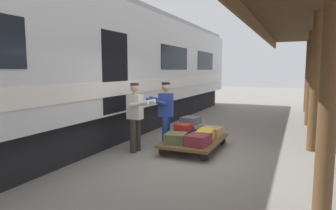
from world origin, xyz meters
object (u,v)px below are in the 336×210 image
train_car (69,68)px  suitcase_burgundy_valise (198,140)px  porter_by_door (136,115)px  suitcase_gray_aluminum (191,129)px  suitcase_olive_duffel (176,138)px  suitcase_navy_fabric (184,134)px  suitcase_yellow_case (205,135)px  suitcase_red_plastic (184,127)px  suitcase_slate_roller (191,121)px  luggage_cart (194,141)px  suitcase_tan_vintage (211,131)px  porter_in_overalls (165,112)px

train_car → suitcase_burgundy_valise: 3.97m
train_car → porter_by_door: train_car is taller
suitcase_gray_aluminum → suitcase_olive_duffel: 1.11m
train_car → suitcase_navy_fabric: size_ratio=35.87×
suitcase_navy_fabric → porter_by_door: size_ratio=0.36×
suitcase_yellow_case → porter_by_door: porter_by_door is taller
suitcase_gray_aluminum → suitcase_burgundy_valise: size_ratio=0.86×
suitcase_olive_duffel → porter_by_door: (0.98, 0.20, 0.53)m
porter_by_door → suitcase_olive_duffel: bearing=-168.3°
suitcase_red_plastic → suitcase_slate_roller: size_ratio=0.82×
suitcase_burgundy_valise → suitcase_slate_roller: bearing=-61.9°
luggage_cart → suitcase_yellow_case: (-0.28, -0.00, 0.17)m
suitcase_yellow_case → suitcase_red_plastic: suitcase_red_plastic is taller
suitcase_navy_fabric → suitcase_slate_roller: 0.60m
suitcase_tan_vintage → suitcase_red_plastic: size_ratio=1.19×
suitcase_yellow_case → porter_by_door: 1.80m
suitcase_gray_aluminum → porter_in_overalls: 0.95m
train_car → suitcase_red_plastic: bearing=-165.6°
train_car → luggage_cart: (-3.32, -0.74, -1.82)m
suitcase_navy_fabric → porter_by_door: (0.98, 0.75, 0.55)m
suitcase_burgundy_valise → suitcase_gray_aluminum: bearing=-62.9°
train_car → suitcase_tan_vintage: size_ratio=43.71×
suitcase_olive_duffel → suitcase_yellow_case: 0.79m
suitcase_slate_roller → porter_in_overalls: size_ratio=0.30×
suitcase_tan_vintage → porter_in_overalls: 1.35m
luggage_cart → suitcase_navy_fabric: bearing=-0.0°
suitcase_tan_vintage → porter_by_door: bearing=40.2°
train_car → suitcase_navy_fabric: (-3.04, -0.74, -1.69)m
train_car → suitcase_olive_duffel: train_car is taller
train_car → suitcase_burgundy_valise: (-3.61, -0.19, -1.65)m
suitcase_tan_vintage → porter_in_overalls: (1.06, 0.63, 0.53)m
suitcase_slate_roller → suitcase_burgundy_valise: bearing=118.1°
suitcase_gray_aluminum → suitcase_olive_duffel: size_ratio=1.04×
suitcase_red_plastic → suitcase_olive_duffel: bearing=92.5°
luggage_cart → suitcase_red_plastic: (0.31, -0.03, 0.31)m
suitcase_yellow_case → suitcase_burgundy_valise: size_ratio=1.01×
luggage_cart → porter_by_door: porter_by_door is taller
suitcase_slate_roller → luggage_cart: bearing=119.1°
train_car → suitcase_burgundy_valise: size_ratio=35.00×
suitcase_olive_duffel → suitcase_navy_fabric: bearing=-90.0°
suitcase_yellow_case → suitcase_red_plastic: bearing=-2.9°
suitcase_slate_roller → porter_in_overalls: porter_in_overalls is taller
suitcase_slate_roller → suitcase_navy_fabric: bearing=91.4°
suitcase_burgundy_valise → porter_in_overalls: size_ratio=0.37×
luggage_cart → suitcase_olive_duffel: 0.64m
train_car → suitcase_olive_duffel: size_ratio=42.49×
suitcase_red_plastic → porter_in_overalls: (0.47, 0.11, 0.37)m
suitcase_slate_roller → porter_by_door: bearing=53.1°
luggage_cart → suitcase_yellow_case: suitcase_yellow_case is taller
suitcase_gray_aluminum → suitcase_slate_roller: (0.01, 0.02, 0.23)m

